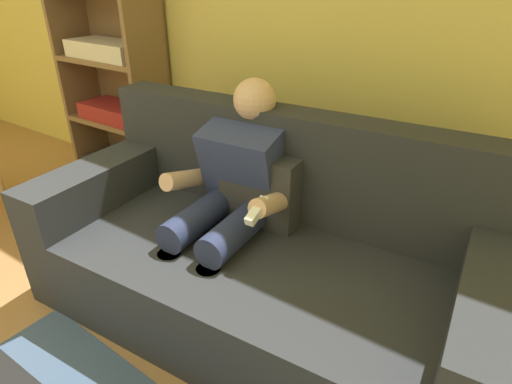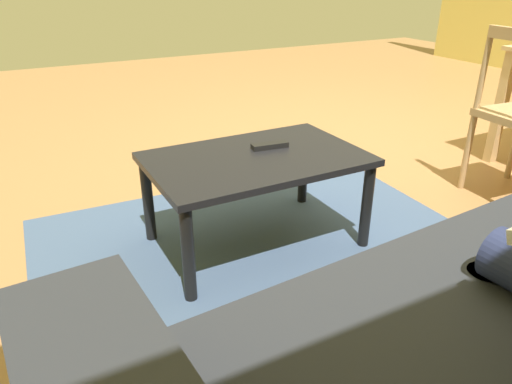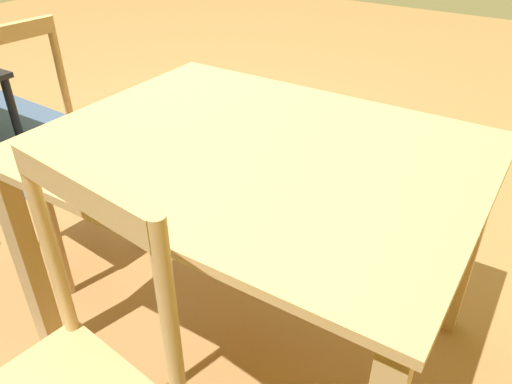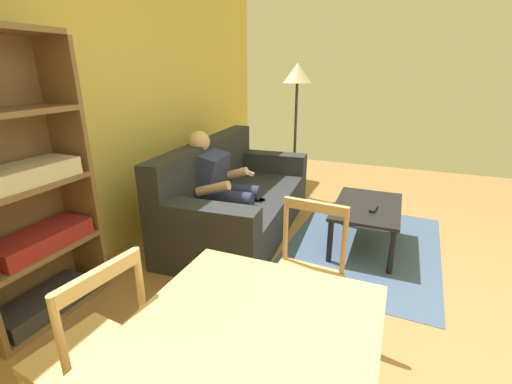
% 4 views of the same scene
% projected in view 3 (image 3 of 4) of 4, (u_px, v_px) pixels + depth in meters
% --- Properties ---
extents(ground_plane, '(9.13, 9.13, 0.00)m').
position_uv_depth(ground_plane, '(170.00, 160.00, 2.84)').
color(ground_plane, '#9E7042').
extents(dining_table, '(1.20, 0.93, 0.75)m').
position_uv_depth(dining_table, '(256.00, 181.00, 1.41)').
color(dining_table, tan).
rests_on(dining_table, ground_plane).
extents(dining_chair_facing_couch, '(0.45, 0.45, 0.92)m').
position_uv_depth(dining_chair_facing_couch, '(55.00, 152.00, 1.93)').
color(dining_chair_facing_couch, tan).
rests_on(dining_chair_facing_couch, ground_plane).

